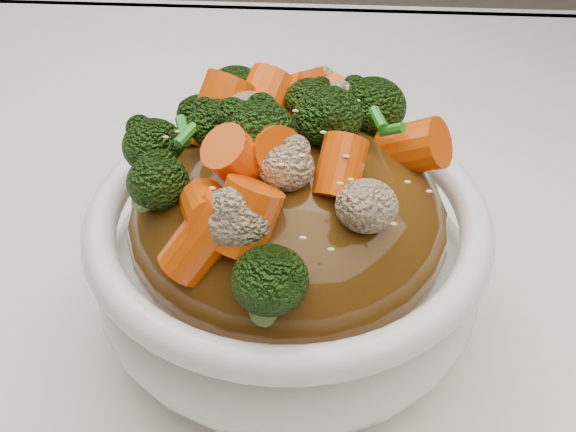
# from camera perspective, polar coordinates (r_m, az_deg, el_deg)

# --- Properties ---
(tablecloth) EXTENTS (1.20, 0.80, 0.04)m
(tablecloth) POSITION_cam_1_polar(r_m,az_deg,el_deg) (0.48, 2.07, -4.37)
(tablecloth) COLOR white
(tablecloth) RESTS_ON dining_table
(bowl) EXTENTS (0.29, 0.29, 0.09)m
(bowl) POSITION_cam_1_polar(r_m,az_deg,el_deg) (0.39, 0.00, -3.69)
(bowl) COLOR white
(bowl) RESTS_ON tablecloth
(sauce_base) EXTENTS (0.23, 0.23, 0.10)m
(sauce_base) POSITION_cam_1_polar(r_m,az_deg,el_deg) (0.37, -0.00, -0.36)
(sauce_base) COLOR #4C2C0D
(sauce_base) RESTS_ON bowl
(carrots) EXTENTS (0.23, 0.23, 0.05)m
(carrots) POSITION_cam_1_polar(r_m,az_deg,el_deg) (0.33, -0.00, 7.93)
(carrots) COLOR #E95007
(carrots) RESTS_ON sauce_base
(broccoli) EXTENTS (0.23, 0.23, 0.04)m
(broccoli) POSITION_cam_1_polar(r_m,az_deg,el_deg) (0.33, -0.00, 7.78)
(broccoli) COLOR black
(broccoli) RESTS_ON sauce_base
(cauliflower) EXTENTS (0.23, 0.23, 0.04)m
(cauliflower) POSITION_cam_1_polar(r_m,az_deg,el_deg) (0.33, -0.00, 7.49)
(cauliflower) COLOR tan
(cauliflower) RESTS_ON sauce_base
(scallions) EXTENTS (0.17, 0.17, 0.02)m
(scallions) POSITION_cam_1_polar(r_m,az_deg,el_deg) (0.33, -0.00, 8.08)
(scallions) COLOR #25841E
(scallions) RESTS_ON sauce_base
(sesame_seeds) EXTENTS (0.21, 0.21, 0.01)m
(sesame_seeds) POSITION_cam_1_polar(r_m,az_deg,el_deg) (0.33, -0.00, 8.08)
(sesame_seeds) COLOR beige
(sesame_seeds) RESTS_ON sauce_base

